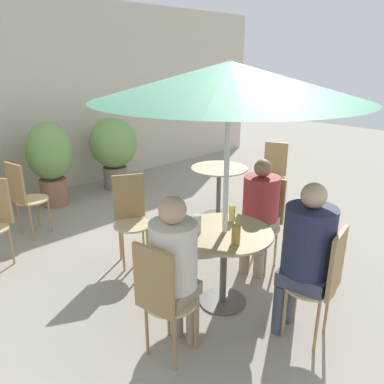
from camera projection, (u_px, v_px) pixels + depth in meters
The scene contains 19 objects.
ground_plane at pixel (234, 304), 3.35m from camera, with size 20.00×20.00×0.00m, color gray.
storefront_wall at pixel (30, 99), 5.65m from camera, with size 10.00×0.06×3.00m.
cafe_table_near at pixel (224, 247), 3.21m from camera, with size 0.82×0.82×0.70m.
cafe_table_far at pixel (219, 180), 5.07m from camera, with size 0.76×0.76×0.70m.
bistro_chair_0 at pixel (162, 294), 2.55m from camera, with size 0.41×0.39×0.94m.
bistro_chair_1 at pixel (323, 277), 2.75m from camera, with size 0.39×0.41×0.94m.
bistro_chair_2 at pixel (265, 215), 3.85m from camera, with size 0.41×0.39×0.94m.
bistro_chair_3 at pixel (131, 212), 3.93m from camera, with size 0.43×0.44×0.94m.
bistro_chair_5 at pixel (24, 193), 4.47m from camera, with size 0.41×0.39×0.94m.
bistro_chair_6 at pixel (274, 170), 5.43m from camera, with size 0.43×0.42×0.94m.
seated_person_0 at pixel (175, 263), 2.61m from camera, with size 0.37×0.34×1.23m.
seated_person_1 at pixel (306, 250), 2.77m from camera, with size 0.38×0.41×1.26m.
seated_person_2 at pixel (260, 207), 3.69m from camera, with size 0.39×0.36×1.18m.
beer_glass_0 at pixel (197, 224), 3.11m from camera, with size 0.07×0.07×0.16m.
beer_glass_1 at pixel (236, 234), 2.92m from camera, with size 0.07×0.07×0.16m.
beer_glass_2 at pixel (232, 213), 3.33m from camera, with size 0.06×0.06×0.15m.
potted_plant_1 at pixel (50, 157), 5.43m from camera, with size 0.65×0.65×1.24m.
potted_plant_2 at pixel (113, 147), 6.16m from camera, with size 0.78×0.78×1.18m.
umbrella at pixel (229, 81), 2.75m from camera, with size 2.07×2.07×2.06m.
Camera 1 is at (-2.21, -1.78, 2.07)m, focal length 35.00 mm.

